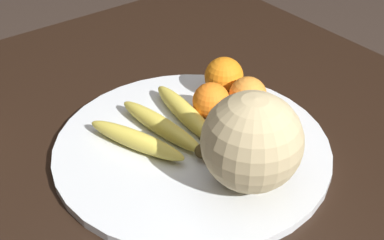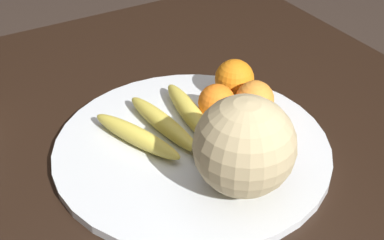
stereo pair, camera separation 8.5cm
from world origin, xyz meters
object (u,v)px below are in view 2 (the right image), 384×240
Objects in this scene: orange_front_left at (255,100)px; orange_mid_center at (234,79)px; kitchen_table at (180,204)px; melon at (244,146)px; orange_back_left at (217,103)px; produce_tag at (261,129)px; orange_front_right at (241,121)px; banana_bunch at (166,123)px; fruit_bowl at (192,148)px.

orange_mid_center is at bearing 175.03° from orange_front_left.
orange_mid_center reaches higher than kitchen_table.
orange_back_left is (-0.17, 0.06, -0.04)m from melon.
melon is 2.21× the size of orange_front_left.
kitchen_table is 15.95× the size of produce_tag.
orange_mid_center is (-0.11, 0.06, 0.01)m from orange_front_right.
melon is 0.19m from banana_bunch.
orange_front_right is 0.07m from orange_back_left.
orange_front_right reaches higher than fruit_bowl.
kitchen_table is 0.22m from orange_front_left.
orange_back_left reaches higher than orange_front_right.
melon is 0.17m from produce_tag.
orange_mid_center reaches higher than orange_back_left.
orange_back_left is at bearing -113.71° from orange_front_left.
kitchen_table is at bearing -143.39° from produce_tag.
produce_tag reaches higher than fruit_bowl.
banana_bunch is 3.12× the size of orange_front_left.
melon is at bearing -41.19° from orange_front_left.
kitchen_table is 0.19m from orange_back_left.
fruit_bowl is 0.06m from banana_bunch.
orange_back_left is 0.09m from produce_tag.
orange_front_left is at bearing -110.23° from banana_bunch.
orange_front_right is at bearing -133.52° from banana_bunch.
banana_bunch is (-0.06, 0.01, 0.13)m from kitchen_table.
orange_front_left is (-0.02, 0.14, 0.04)m from fruit_bowl.
orange_mid_center reaches higher than orange_front_right.
fruit_bowl is at bearing 108.33° from kitchen_table.
banana_bunch is at bearing -169.34° from melon.
kitchen_table is 19.27× the size of orange_front_right.
kitchen_table is 0.18m from orange_front_right.
banana_bunch reaches higher than produce_tag.
melon is at bearing -95.90° from produce_tag.
orange_front_left is at bearing 99.24° from kitchen_table.
fruit_bowl is (-0.01, 0.03, 0.11)m from kitchen_table.
orange_mid_center is at bearing 119.98° from kitchen_table.
orange_front_left is (0.04, 0.16, 0.02)m from banana_bunch.
banana_bunch is at bearing -77.40° from orange_mid_center.
orange_front_left is 0.93× the size of orange_mid_center.
orange_back_left is at bearing -174.29° from orange_front_right.
orange_front_right is at bearing -141.31° from produce_tag.
orange_back_left is (-0.05, 0.11, 0.14)m from kitchen_table.
orange_mid_center reaches higher than fruit_bowl.
orange_front_left is at bearing 112.72° from produce_tag.
orange_mid_center is (-0.10, 0.17, 0.15)m from kitchen_table.
fruit_bowl is at bearing -104.39° from orange_front_right.
orange_front_left reaches higher than orange_back_left.
orange_back_left is at bearing 117.13° from kitchen_table.
fruit_bowl is at bearing -173.44° from melon.
orange_back_left is 0.87× the size of produce_tag.
orange_front_left is (-0.14, 0.12, -0.04)m from melon.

